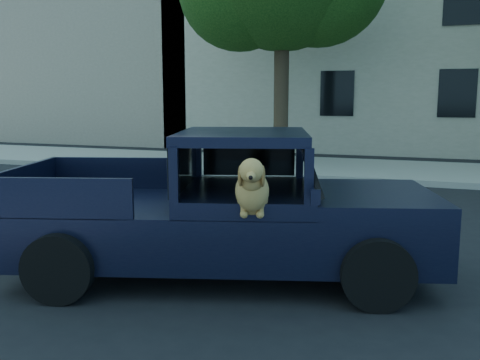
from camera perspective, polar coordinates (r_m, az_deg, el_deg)
The scene contains 4 objects.
ground at distance 6.29m, azimuth 16.35°, elevation -11.15°, with size 120.00×120.00×0.00m, color black.
far_sidewalk at distance 15.26m, azimuth 18.55°, elevation 0.80°, with size 60.00×4.00×0.15m, color gray.
building_left at distance 27.19m, azimuth -14.83°, elevation 12.66°, with size 12.00×6.00×8.00m, color tan.
pickup_truck at distance 6.32m, azimuth -2.49°, elevation -5.17°, with size 5.14×3.17×1.72m.
Camera 1 is at (0.28, -5.92, 2.13)m, focal length 40.00 mm.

